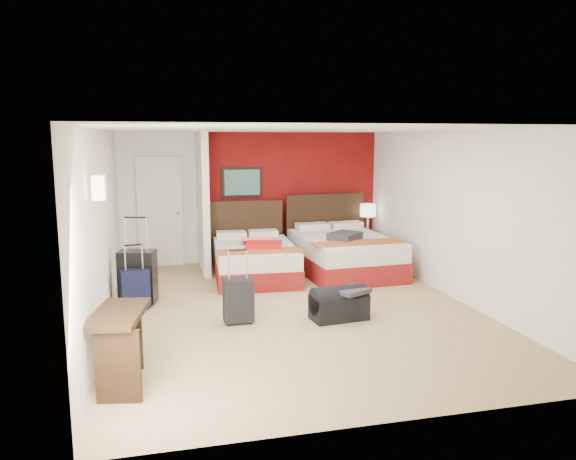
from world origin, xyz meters
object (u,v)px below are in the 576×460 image
object	(u,v)px
nightstand	(367,245)
duffel_bag	(339,306)
table_lamp	(368,218)
suitcase_black	(138,279)
suitcase_navy	(135,290)
suitcase_charcoal	(238,302)
bed_right	(344,255)
red_suitcase_open	(262,243)
bed_left	(255,261)
desk	(120,348)

from	to	relation	value
nightstand	duffel_bag	size ratio (longest dim) A/B	0.75
table_lamp	suitcase_black	distance (m)	4.86
table_lamp	suitcase_navy	xyz separation A→B (m)	(-4.40, -2.31, -0.56)
suitcase_charcoal	suitcase_navy	bearing A→B (deg)	143.25
bed_right	red_suitcase_open	world-z (taller)	red_suitcase_open
bed_left	nightstand	bearing A→B (deg)	25.27
table_lamp	desk	distance (m)	6.57
bed_right	suitcase_black	world-z (taller)	suitcase_black
suitcase_black	duffel_bag	bearing A→B (deg)	-12.72
red_suitcase_open	suitcase_charcoal	size ratio (longest dim) A/B	1.43
suitcase_black	desk	world-z (taller)	suitcase_black
red_suitcase_open	suitcase_navy	xyz separation A→B (m)	(-2.05, -1.23, -0.36)
nightstand	table_lamp	xyz separation A→B (m)	(0.00, 0.00, 0.55)
bed_left	suitcase_navy	world-z (taller)	bed_left
suitcase_charcoal	desk	bearing A→B (deg)	-133.18
bed_left	suitcase_black	distance (m)	2.21
suitcase_black	duffel_bag	xyz separation A→B (m)	(2.61, -1.34, -0.20)
red_suitcase_open	nightstand	world-z (taller)	red_suitcase_open
suitcase_charcoal	suitcase_navy	size ratio (longest dim) A/B	1.04
desk	bed_right	bearing A→B (deg)	56.95
red_suitcase_open	suitcase_black	bearing A→B (deg)	-138.31
suitcase_black	suitcase_charcoal	size ratio (longest dim) A/B	1.35
nightstand	table_lamp	world-z (taller)	table_lamp
bed_left	suitcase_black	xyz separation A→B (m)	(-1.92, -1.10, 0.09)
bed_right	table_lamp	xyz separation A→B (m)	(0.83, 0.97, 0.50)
suitcase_black	suitcase_navy	distance (m)	0.26
suitcase_charcoal	desk	distance (m)	2.07
suitcase_navy	suitcase_black	bearing A→B (deg)	72.44
red_suitcase_open	nightstand	bearing A→B (deg)	39.92
suitcase_black	suitcase_navy	world-z (taller)	suitcase_black
red_suitcase_open	table_lamp	size ratio (longest dim) A/B	1.46
table_lamp	bed_right	bearing A→B (deg)	-130.36
suitcase_charcoal	desk	size ratio (longest dim) A/B	0.62
duffel_bag	desk	bearing A→B (deg)	-159.35
red_suitcase_open	desk	distance (m)	4.28
bed_right	nightstand	bearing A→B (deg)	46.90
bed_left	duffel_bag	bearing A→B (deg)	-70.52
bed_left	nightstand	distance (m)	2.64
nightstand	suitcase_navy	bearing A→B (deg)	-147.99
suitcase_charcoal	bed_right	bearing A→B (deg)	44.18
red_suitcase_open	duffel_bag	bearing A→B (deg)	-60.39
bed_left	duffel_bag	world-z (taller)	bed_left
bed_right	red_suitcase_open	size ratio (longest dim) A/B	2.72
bed_right	table_lamp	distance (m)	1.37
bed_right	suitcase_charcoal	world-z (taller)	bed_right
bed_left	red_suitcase_open	world-z (taller)	red_suitcase_open
nightstand	suitcase_charcoal	world-z (taller)	suitcase_charcoal
bed_left	suitcase_black	world-z (taller)	suitcase_black
suitcase_black	bed_right	bearing A→B (deg)	31.63
bed_right	suitcase_navy	distance (m)	3.82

